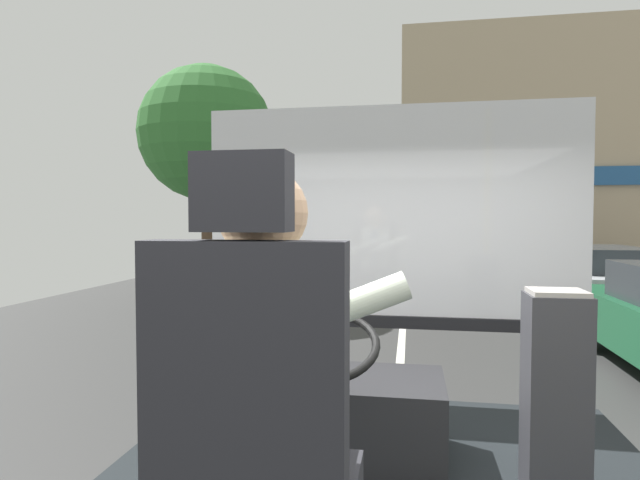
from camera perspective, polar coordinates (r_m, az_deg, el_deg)
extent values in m
cube|color=#323232|center=(10.88, 9.07, -8.46)|extent=(18.00, 44.00, 0.05)
cube|color=silver|center=(10.87, 9.07, -8.31)|extent=(0.12, 39.60, 0.00)
cube|color=#28282D|center=(1.26, -8.29, -15.17)|extent=(0.48, 0.10, 0.66)
cube|color=#28282D|center=(1.21, -8.41, 5.16)|extent=(0.22, 0.10, 0.18)
cylinder|color=black|center=(1.62, -1.28, -20.75)|extent=(0.15, 0.44, 0.15)
cylinder|color=black|center=(1.66, -7.79, -20.16)|extent=(0.15, 0.44, 0.15)
cylinder|color=silver|center=(1.42, -6.21, -14.10)|extent=(0.31, 0.31, 0.62)
cube|color=navy|center=(1.55, -4.57, -9.85)|extent=(0.06, 0.01, 0.38)
sphere|color=tan|center=(1.36, -6.29, 2.97)|extent=(0.24, 0.24, 0.24)
cylinder|color=silver|center=(1.62, -0.13, -8.49)|extent=(0.58, 0.18, 0.29)
cylinder|color=silver|center=(1.67, -7.06, -8.21)|extent=(0.58, 0.18, 0.29)
cube|color=black|center=(2.81, 1.56, -18.45)|extent=(1.10, 0.56, 0.40)
cylinder|color=black|center=(2.39, 0.31, -14.92)|extent=(0.07, 0.21, 0.36)
torus|color=black|center=(2.28, 0.02, -11.38)|extent=(0.51, 0.49, 0.23)
cylinder|color=black|center=(2.28, 0.02, -11.38)|extent=(0.14, 0.14, 0.08)
cube|color=#333338|center=(2.53, 24.25, -15.34)|extent=(0.25, 0.22, 0.88)
cube|color=#9E9993|center=(2.43, 24.43, -5.20)|extent=(0.22, 0.20, 0.02)
cube|color=silver|center=(3.51, 7.75, 3.17)|extent=(2.50, 0.01, 1.40)
cube|color=black|center=(3.57, 7.68, -8.77)|extent=(2.50, 0.08, 0.08)
cylinder|color=#4C3828|center=(12.05, -12.17, -0.26)|extent=(0.26, 0.26, 2.94)
sphere|color=#2F6B2D|center=(12.19, -12.27, 11.29)|extent=(2.99, 2.99, 2.99)
cube|color=tan|center=(21.49, 25.78, 8.24)|extent=(12.31, 4.68, 8.60)
cube|color=#235184|center=(19.12, 27.71, 6.21)|extent=(11.82, 0.12, 0.60)
cylinder|color=black|center=(9.09, 27.01, -8.96)|extent=(0.14, 0.54, 0.54)
cube|color=silver|center=(12.82, 27.92, -4.28)|extent=(1.87, 4.24, 0.65)
cube|color=#282D33|center=(12.53, 28.33, -1.80)|extent=(1.53, 2.33, 0.50)
cylinder|color=black|center=(14.38, 29.64, -4.92)|extent=(0.14, 0.53, 0.53)
cylinder|color=black|center=(13.88, 22.70, -5.05)|extent=(0.14, 0.53, 0.53)
cylinder|color=black|center=(11.36, 25.67, -6.72)|extent=(0.14, 0.53, 0.53)
cube|color=silver|center=(17.80, 22.67, -2.62)|extent=(1.85, 3.95, 0.58)
cube|color=#282D33|center=(17.53, 22.87, -1.03)|extent=(1.51, 2.18, 0.44)
cylinder|color=black|center=(19.22, 24.40, -3.15)|extent=(0.14, 0.47, 0.47)
cylinder|color=black|center=(18.85, 19.23, -3.17)|extent=(0.14, 0.47, 0.47)
cylinder|color=black|center=(16.87, 26.50, -3.93)|extent=(0.14, 0.47, 0.47)
cylinder|color=black|center=(16.45, 20.62, -3.99)|extent=(0.14, 0.47, 0.47)
cube|color=maroon|center=(23.40, 18.34, -1.44)|extent=(1.93, 4.36, 0.56)
cube|color=#282D33|center=(23.12, 18.45, -0.27)|extent=(1.58, 2.40, 0.43)
cylinder|color=black|center=(24.90, 19.96, -1.88)|extent=(0.14, 0.46, 0.46)
cylinder|color=black|center=(24.64, 15.75, -1.87)|extent=(0.14, 0.46, 0.46)
cylinder|color=black|center=(22.25, 21.18, -2.39)|extent=(0.14, 0.46, 0.46)
cylinder|color=black|center=(21.96, 16.48, -2.39)|extent=(0.14, 0.46, 0.46)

